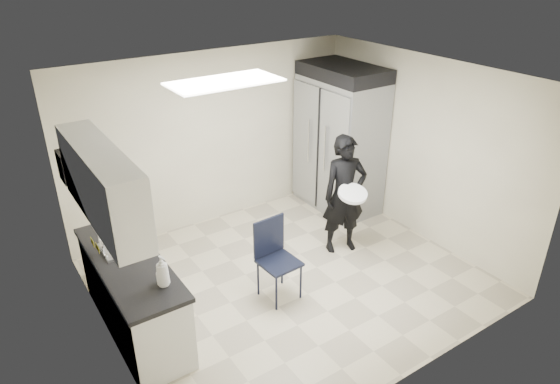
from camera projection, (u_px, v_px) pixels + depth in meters
floor at (290, 278)px, 6.47m from camera, size 4.50×4.50×0.00m
ceiling at (292, 79)px, 5.31m from camera, size 4.50×4.50×0.00m
back_wall at (214, 139)px, 7.38m from camera, size 4.50×0.00×4.50m
left_wall at (98, 246)px, 4.77m from camera, size 0.00×4.00×4.00m
right_wall at (422, 149)px, 7.01m from camera, size 0.00×4.00×4.00m
ceiling_panel at (225, 82)px, 5.33m from camera, size 1.20×0.60×0.02m
lower_counter at (134, 296)px, 5.46m from camera, size 0.60×1.90×0.86m
countertop at (128, 262)px, 5.25m from camera, size 0.64×1.95×0.05m
sink at (123, 252)px, 5.46m from camera, size 0.42×0.40×0.14m
faucet at (102, 246)px, 5.29m from camera, size 0.02×0.02×0.24m
upper_cabinets at (102, 184)px, 4.77m from camera, size 0.35×1.80×0.75m
towel_dispenser at (70, 166)px, 5.69m from camera, size 0.22×0.30×0.35m
notice_sticker_left at (97, 248)px, 4.88m from camera, size 0.00×0.12×0.07m
notice_sticker_right at (92, 242)px, 5.05m from camera, size 0.00×0.12×0.07m
commercial_fridge at (339, 145)px, 7.86m from camera, size 0.80×1.35×2.10m
fridge_compressor at (344, 72)px, 7.35m from camera, size 0.80×1.35×0.20m
folding_chair at (279, 263)px, 5.93m from camera, size 0.46×0.46×0.98m
man_tuxedo at (344, 195)px, 6.75m from camera, size 0.71×0.58×1.69m
bucket_lid at (353, 194)px, 6.48m from camera, size 0.48×0.48×0.05m
soap_bottle_a at (162, 271)px, 4.78m from camera, size 0.15×0.15×0.33m
soap_bottle_b at (161, 276)px, 4.85m from camera, size 0.09×0.09×0.17m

